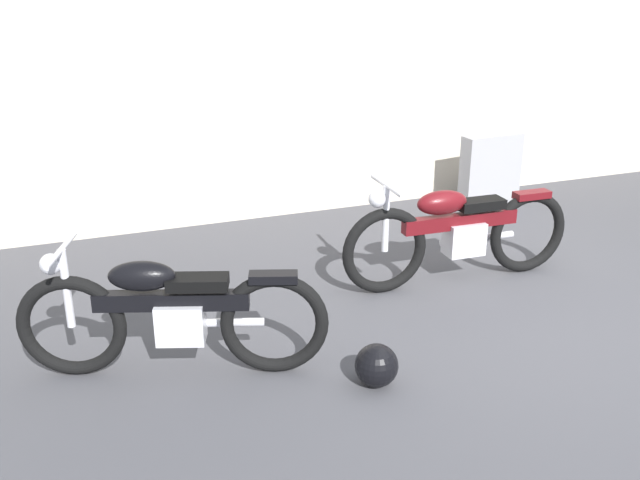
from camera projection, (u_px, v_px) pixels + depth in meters
The scene contains 6 objects.
ground_plane at pixel (572, 332), 5.29m from camera, with size 40.00×40.00×0.00m, color #47474C.
building_wall at pixel (381, 43), 7.64m from camera, with size 18.00×0.30×3.50m, color beige.
stone_marker at pixel (490, 172), 7.85m from camera, with size 0.69×0.20×0.82m, color #9E9EA3.
helmet at pixel (376, 365), 4.58m from camera, with size 0.28×0.28×0.28m, color black.
motorcycle_black at pixel (170, 313), 4.61m from camera, with size 1.93×0.86×0.90m.
motorcycle_maroon at pixel (457, 232), 5.98m from camera, with size 2.08×0.58×0.93m.
Camera 1 is at (-3.40, -3.73, 2.54)m, focal length 40.35 mm.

